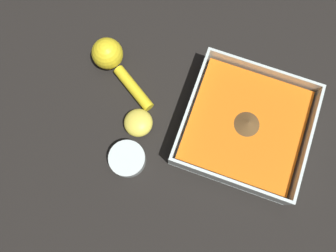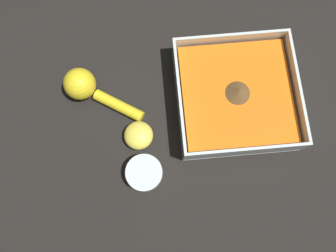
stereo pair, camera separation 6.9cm
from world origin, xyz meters
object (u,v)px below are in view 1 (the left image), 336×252
square_dish (244,127)px  spice_bowl (128,159)px  lemon_squeezer (112,60)px  lemon_half (138,123)px

square_dish → spice_bowl: bearing=-54.9°
lemon_squeezer → square_dish: bearing=-156.0°
lemon_squeezer → lemon_half: bearing=165.0°
spice_bowl → lemon_half: (-0.08, -0.01, 0.00)m
lemon_half → square_dish: bearing=107.1°
spice_bowl → lemon_squeezer: size_ratio=0.45×
lemon_squeezer → lemon_half: (0.11, 0.10, -0.01)m
lemon_squeezer → lemon_half: size_ratio=2.72×
lemon_squeezer → lemon_half: 0.15m
spice_bowl → square_dish: bearing=125.1°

